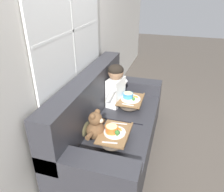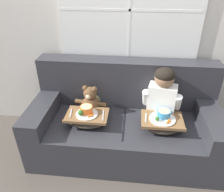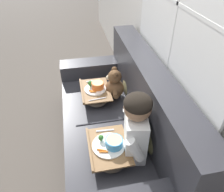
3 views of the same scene
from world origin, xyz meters
The scene contains 9 objects.
ground_plane centered at (0.00, 0.00, 0.00)m, with size 14.00×14.00×0.00m, color #4C443D.
wall_back_with_window centered at (0.00, 0.50, 1.31)m, with size 8.00×0.08×2.60m.
couch centered at (0.00, 0.07, 0.33)m, with size 1.90×0.87×0.94m.
throw_pillow_behind_child centered at (0.37, 0.25, 0.57)m, with size 0.32×0.16×0.34m.
throw_pillow_behind_teddy centered at (-0.37, 0.25, 0.57)m, with size 0.30×0.15×0.31m.
child_figure centered at (0.37, 0.10, 0.72)m, with size 0.41×0.22×0.55m.
teddy_bear centered at (-0.37, 0.10, 0.55)m, with size 0.34×0.24×0.32m.
lap_tray_child centered at (0.37, -0.09, 0.48)m, with size 0.40×0.30×0.18m.
lap_tray_teddy centered at (-0.37, -0.09, 0.48)m, with size 0.41×0.29×0.19m.
Camera 3 is at (1.41, -0.28, 1.80)m, focal length 35.00 mm.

